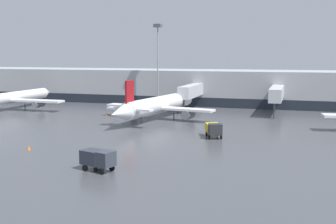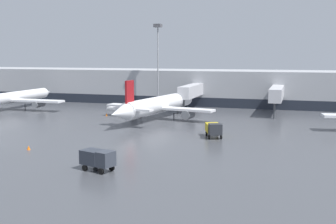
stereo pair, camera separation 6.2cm
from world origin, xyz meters
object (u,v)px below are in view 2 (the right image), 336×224
object	(u,v)px
parked_jet_0	(10,98)
traffic_cone_1	(29,148)
service_truck_1	(214,129)
apron_light_mast_5	(158,43)
parked_jet_1	(158,105)
traffic_cone_0	(107,114)
service_truck_0	(98,158)

from	to	relation	value
parked_jet_0	traffic_cone_1	world-z (taller)	parked_jet_0
service_truck_1	apron_light_mast_5	bearing A→B (deg)	-170.13
parked_jet_1	service_truck_1	bearing A→B (deg)	-127.79
parked_jet_1	traffic_cone_1	world-z (taller)	parked_jet_1
traffic_cone_0	parked_jet_0	bearing A→B (deg)	175.46
service_truck_0	traffic_cone_0	world-z (taller)	service_truck_0
traffic_cone_1	parked_jet_0	bearing A→B (deg)	130.48
parked_jet_0	parked_jet_1	distance (m)	38.35
parked_jet_1	service_truck_1	world-z (taller)	parked_jet_1
service_truck_0	parked_jet_1	bearing A→B (deg)	115.38
parked_jet_1	apron_light_mast_5	bearing A→B (deg)	28.31
parked_jet_0	service_truck_0	world-z (taller)	parked_jet_0
parked_jet_1	traffic_cone_0	distance (m)	12.46
parked_jet_0	parked_jet_1	bearing A→B (deg)	-94.30
service_truck_0	service_truck_1	bearing A→B (deg)	86.20
traffic_cone_0	apron_light_mast_5	size ratio (longest dim) A/B	0.03
traffic_cone_0	traffic_cone_1	bearing A→B (deg)	-83.22
parked_jet_1	service_truck_0	world-z (taller)	parked_jet_1
service_truck_1	apron_light_mast_5	xyz separation A→B (m)	(-21.18, 35.25, 14.59)
parked_jet_0	parked_jet_1	size ratio (longest dim) A/B	0.96
parked_jet_0	traffic_cone_0	size ratio (longest dim) A/B	53.42
service_truck_1	parked_jet_0	bearing A→B (deg)	-130.78
service_truck_0	service_truck_1	distance (m)	24.74
parked_jet_0	service_truck_0	size ratio (longest dim) A/B	7.52
traffic_cone_0	traffic_cone_1	xyz separation A→B (m)	(3.93, -33.09, -0.01)
service_truck_1	apron_light_mast_5	size ratio (longest dim) A/B	0.23
apron_light_mast_5	service_truck_1	bearing A→B (deg)	-59.00
service_truck_1	traffic_cone_1	xyz separation A→B (m)	(-22.75, -16.32, -1.12)
parked_jet_1	apron_light_mast_5	xyz separation A→B (m)	(-6.64, 19.50, 13.10)
parked_jet_1	service_truck_0	size ratio (longest dim) A/B	7.84
parked_jet_0	traffic_cone_1	size ratio (longest dim) A/B	54.43
service_truck_0	traffic_cone_1	world-z (taller)	service_truck_0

